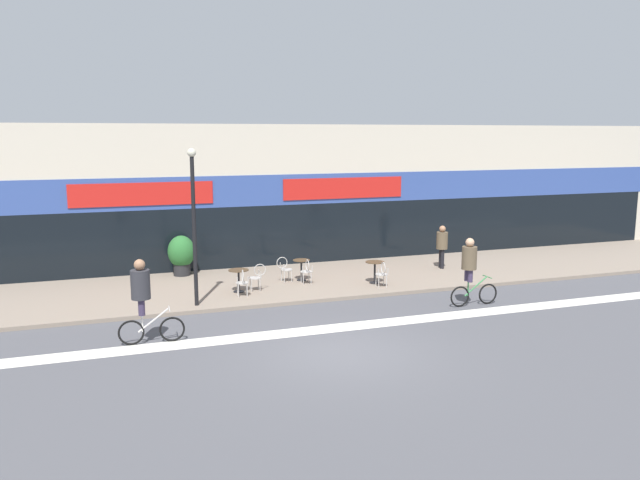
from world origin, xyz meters
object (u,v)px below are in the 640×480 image
cafe_chair_0_side (257,275)px  planter_pot (181,254)px  cafe_chair_1_near (307,270)px  cafe_chair_2_near (382,272)px  cafe_chair_0_near (242,281)px  pedestrian_near_end (442,243)px  bistro_table_2 (375,268)px  bistro_table_1 (301,266)px  cyclist_1 (470,266)px  bistro_table_0 (239,276)px  cafe_chair_1_side (285,267)px  lamp_post (194,215)px  cyclist_0 (143,293)px

cafe_chair_0_side → planter_pot: (-2.10, 3.15, 0.29)m
cafe_chair_1_near → cafe_chair_2_near: (2.30, -1.25, 0.00)m
cafe_chair_0_near → pedestrian_near_end: pedestrian_near_end is taller
bistro_table_2 → cafe_chair_0_side: cafe_chair_0_side is taller
bistro_table_1 → cafe_chair_1_near: size_ratio=0.83×
bistro_table_1 → planter_pot: bearing=150.3°
cafe_chair_1_near → cyclist_1: 5.65m
cafe_chair_1_near → cafe_chair_0_side: bearing=101.1°
planter_pot → bistro_table_2: bearing=-29.3°
planter_pot → cafe_chair_1_near: bearing=-36.1°
cafe_chair_0_side → planter_pot: 3.80m
cafe_chair_2_near → pedestrian_near_end: bearing=-55.1°
cafe_chair_0_near → cafe_chair_0_side: (0.63, 0.62, 0.00)m
bistro_table_0 → cafe_chair_1_side: (1.83, 0.90, -0.02)m
bistro_table_0 → bistro_table_2: bearing=-4.2°
lamp_post → cyclist_0: lamp_post is taller
bistro_table_2 → planter_pot: (-6.23, 3.50, 0.26)m
bistro_table_1 → cafe_chair_1_near: bearing=-90.3°
cafe_chair_0_near → planter_pot: 4.06m
bistro_table_0 → cafe_chair_0_near: bearing=-90.7°
bistro_table_2 → lamp_post: bearing=-172.5°
bistro_table_0 → lamp_post: 2.97m
bistro_table_2 → cyclist_1: size_ratio=0.36×
cafe_chair_0_side → cyclist_1: bearing=151.1°
cafe_chair_1_side → planter_pot: (-3.31, 2.25, 0.29)m
pedestrian_near_end → bistro_table_0: bearing=-162.8°
bistro_table_1 → planter_pot: 4.54m
cyclist_1 → pedestrian_near_end: 5.01m
bistro_table_2 → cyclist_1: 3.75m
cafe_chair_0_near → cyclist_0: 4.74m
cafe_chair_1_side → cafe_chair_1_near: bearing=-50.4°
bistro_table_2 → pedestrian_near_end: 3.80m
cafe_chair_1_near → cafe_chair_0_near: bearing=112.5°
cafe_chair_2_near → planter_pot: (-6.23, 4.12, 0.29)m
cafe_chair_0_near → bistro_table_1: bearing=-52.4°
bistro_table_0 → bistro_table_1: bistro_table_0 is taller
cyclist_0 → cyclist_1: size_ratio=1.03×
cafe_chair_2_near → cafe_chair_0_near: bearing=90.1°
bistro_table_2 → cafe_chair_1_near: size_ratio=0.86×
bistro_table_2 → cafe_chair_0_side: size_ratio=0.86×
bistro_table_1 → cafe_chair_0_side: 2.04m
cyclist_1 → lamp_post: bearing=163.0°
cafe_chair_0_side → pedestrian_near_end: size_ratio=0.54×
cyclist_1 → bistro_table_0: bearing=150.8°
cafe_chair_0_side → pedestrian_near_end: 7.71m
bistro_table_1 → pedestrian_near_end: (5.79, 0.19, 0.47)m
cafe_chair_1_side → pedestrian_near_end: (6.41, 0.19, 0.48)m
bistro_table_0 → cafe_chair_2_near: bearing=-11.6°
pedestrian_near_end → cafe_chair_0_near: bearing=-158.5°
bistro_table_2 → pedestrian_near_end: pedestrian_near_end is taller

